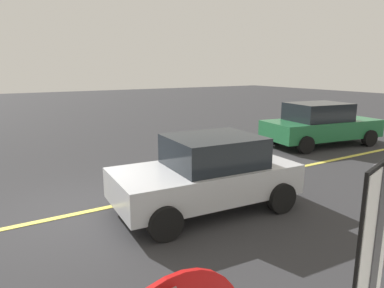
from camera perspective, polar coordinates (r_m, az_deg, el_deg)
name	(u,v)px	position (r m, az deg, el deg)	size (l,w,h in m)	color
ground_plane	(83,213)	(7.82, -17.37, -10.67)	(80.00, 80.00, 0.00)	#2D2D30
lane_marking_centre	(202,187)	(8.94, 1.70, -7.12)	(28.00, 0.16, 0.01)	#E0D14C
car_silver_crossing	(207,173)	(7.44, 2.53, -4.76)	(4.00, 2.24, 1.58)	#B7BABF
car_green_approaching	(320,124)	(14.55, 20.24, 3.07)	(4.81, 2.64, 1.66)	#236B3D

